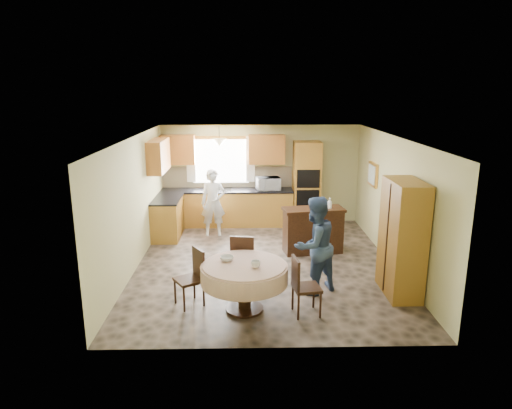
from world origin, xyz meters
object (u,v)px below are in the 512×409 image
Objects in this scene: chair_left at (193,274)px; person_dining at (314,245)px; dining_table at (244,274)px; chair_back at (243,259)px; oven_tower at (306,184)px; sideboard at (313,232)px; chair_right at (302,283)px; person_sink at (213,203)px; cupboard at (402,239)px.

person_dining is at bearing 69.18° from chair_left.
dining_table is 1.37× the size of chair_back.
oven_tower is at bearing -129.59° from person_dining.
dining_table is at bearing 41.64° from chair_left.
sideboard is 2.80m from chair_right.
oven_tower reaches higher than dining_table.
person_dining is at bearing -64.72° from person_sink.
chair_left is (-2.26, -2.35, 0.06)m from sideboard.
person_sink is at bearing 13.29° from chair_right.
sideboard is 2.31m from chair_back.
oven_tower is 2.30× the size of chair_left.
person_sink is 0.94× the size of person_dining.
cupboard is at bearing -68.48° from sideboard.
cupboard is 1.16× the size of person_dining.
chair_right is 4.27m from person_sink.
person_sink is (-2.28, -0.81, -0.27)m from oven_tower.
oven_tower is at bearing -17.00° from chair_right.
cupboard is at bearing 142.78° from person_dining.
person_sink is at bearing -160.56° from oven_tower.
chair_right is at bearing -110.20° from sideboard.
person_sink reaches higher than chair_left.
oven_tower is 1.09× the size of cupboard.
chair_left reaches higher than dining_table.
person_sink is 3.69m from person_dining.
cupboard is at bearing 12.11° from dining_table.
oven_tower is 1.34× the size of person_sink.
dining_table is at bearing 100.02° from chair_back.
chair_left is 1.00× the size of chair_right.
person_dining is (1.20, -0.17, 0.29)m from chair_back.
sideboard is at bearing -34.83° from person_sink.
chair_left is (-3.44, -0.32, -0.47)m from cupboard.
person_dining reaches higher than chair_back.
chair_right is 0.59× the size of person_sink.
chair_back is at bearing 34.27° from chair_right.
chair_back is (0.80, 0.57, 0.04)m from chair_left.
cupboard is at bearing -75.16° from oven_tower.
dining_table is at bearing -167.89° from cupboard.
person_sink is (-2.17, 1.20, 0.34)m from sideboard.
person_dining reaches higher than dining_table.
person_dining is at bearing -179.76° from chair_back.
person_dining is at bearing -29.53° from chair_right.
sideboard reaches higher than dining_table.
dining_table is 3.87m from person_sink.
chair_right is (0.88, -0.15, -0.09)m from dining_table.
chair_back is 1.25m from person_dining.
oven_tower is at bearing 104.84° from cupboard.
dining_table is 1.36m from person_dining.
oven_tower is 4.83m from chair_right.
person_sink is at bearing 142.43° from sideboard.
chair_right is at bearing -9.75° from dining_table.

